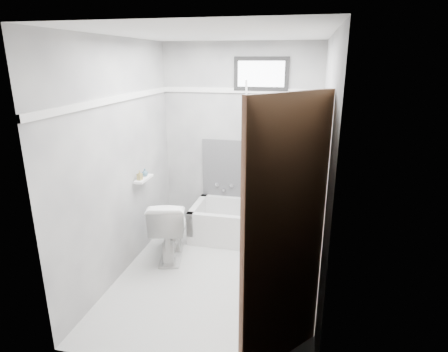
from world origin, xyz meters
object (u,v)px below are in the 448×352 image
(bathtub, at_px, (252,224))
(toilet, at_px, (170,228))
(door, at_px, (324,265))
(soap_bottle_b, at_px, (145,172))
(soap_bottle_a, at_px, (140,175))
(office_chair, at_px, (287,189))

(bathtub, distance_m, toilet, 1.07)
(door, bearing_deg, soap_bottle_b, 138.43)
(soap_bottle_a, bearing_deg, toilet, 1.82)
(toilet, bearing_deg, office_chair, -165.89)
(toilet, height_order, door, door)
(office_chair, distance_m, soap_bottle_b, 1.69)
(office_chair, distance_m, toilet, 1.47)
(office_chair, distance_m, soap_bottle_a, 1.74)
(office_chair, height_order, toilet, office_chair)
(office_chair, distance_m, door, 2.27)
(office_chair, height_order, soap_bottle_b, office_chair)
(bathtub, height_order, toilet, toilet)
(toilet, bearing_deg, soap_bottle_b, -35.24)
(toilet, relative_size, soap_bottle_a, 6.44)
(bathtub, relative_size, soap_bottle_b, 16.89)
(bathtub, xyz_separation_m, soap_bottle_b, (-1.17, -0.51, 0.75))
(bathtub, distance_m, soap_bottle_b, 1.48)
(soap_bottle_a, bearing_deg, soap_bottle_b, 90.00)
(soap_bottle_a, relative_size, soap_bottle_b, 1.25)
(toilet, height_order, soap_bottle_b, soap_bottle_b)
(toilet, relative_size, door, 0.36)
(office_chair, xyz_separation_m, soap_bottle_a, (-1.59, -0.66, 0.27))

